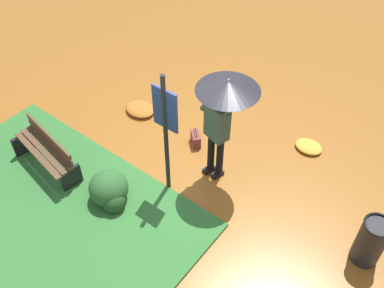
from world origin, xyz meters
The scene contains 10 objects.
ground_plane centered at (0.00, 0.00, 0.00)m, with size 18.00×18.00×0.00m, color brown.
grass_verge centered at (-1.34, -2.51, 0.03)m, with size 4.80×4.00×0.05m.
person_with_umbrella centered at (0.31, 0.28, 1.55)m, with size 0.96×0.96×2.04m.
info_sign_post centered at (-0.18, -0.46, 1.44)m, with size 0.44×0.07×2.30m.
handbag centered at (-0.45, 0.63, 0.13)m, with size 0.32×0.30×0.37m.
park_bench centered at (-2.09, -1.41, 0.40)m, with size 1.40×0.60×0.75m.
trash_bin centered at (2.94, 0.23, 0.42)m, with size 0.42×0.42×0.83m.
shrub_cluster centered at (-0.74, -1.27, 0.27)m, with size 0.70×0.64×0.57m.
leaf_pile_near_person centered at (1.27, 1.79, 0.05)m, with size 0.50×0.40×0.11m.
leaf_pile_far_path centered at (-1.88, 0.68, 0.07)m, with size 0.62×0.50×0.14m.
Camera 1 is at (3.00, -3.98, 5.70)m, focal length 40.80 mm.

